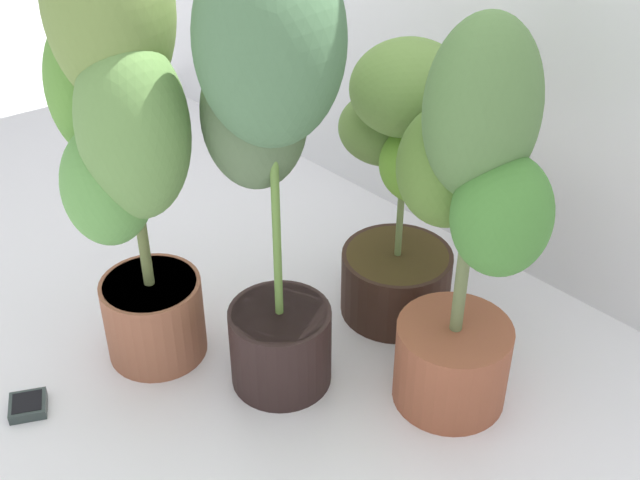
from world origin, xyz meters
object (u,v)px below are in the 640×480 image
potted_plant_back_center (401,175)px  potted_plant_center (268,131)px  potted_plant_back_right (469,215)px  potted_plant_front_left (120,121)px  hygrometer_box (28,406)px

potted_plant_back_center → potted_plant_center: (-0.03, -0.37, 0.23)m
potted_plant_center → potted_plant_back_center: bearing=85.0°
potted_plant_back_right → potted_plant_center: (-0.33, -0.23, 0.14)m
potted_plant_front_left → hygrometer_box: size_ratio=9.74×
potted_plant_back_center → potted_plant_back_right: potted_plant_back_right is taller
hygrometer_box → potted_plant_center: bearing=-91.4°
potted_plant_back_right → hygrometer_box: 1.06m
potted_plant_back_right → potted_plant_center: size_ratio=0.87×
potted_plant_center → hygrometer_box: size_ratio=9.42×
potted_plant_back_center → potted_plant_center: 0.44m
potted_plant_front_left → potted_plant_center: 0.31m
potted_plant_back_right → potted_plant_center: 0.42m
potted_plant_back_center → hygrometer_box: 0.99m
potted_plant_back_center → potted_plant_front_left: potted_plant_front_left is taller
potted_plant_back_center → potted_plant_center: potted_plant_center is taller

